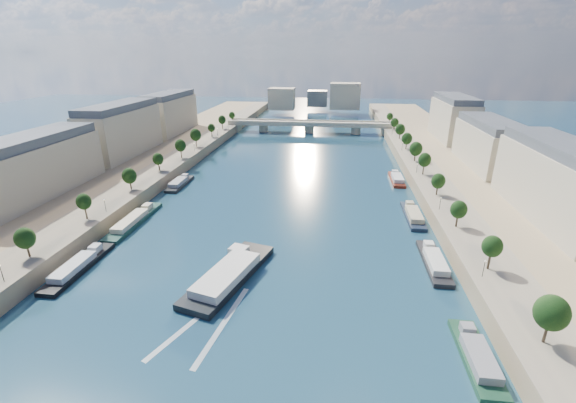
# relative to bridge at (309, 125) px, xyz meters

# --- Properties ---
(ground) EXTENTS (700.00, 700.00, 0.00)m
(ground) POSITION_rel_bridge_xyz_m (0.00, -131.43, -5.08)
(ground) COLOR #0D293B
(ground) RESTS_ON ground
(quay_left) EXTENTS (44.00, 520.00, 5.00)m
(quay_left) POSITION_rel_bridge_xyz_m (-72.00, -131.43, -2.58)
(quay_left) COLOR #9E8460
(quay_left) RESTS_ON ground
(quay_right) EXTENTS (44.00, 520.00, 5.00)m
(quay_right) POSITION_rel_bridge_xyz_m (72.00, -131.43, -2.58)
(quay_right) COLOR #9E8460
(quay_right) RESTS_ON ground
(pave_left) EXTENTS (14.00, 520.00, 0.10)m
(pave_left) POSITION_rel_bridge_xyz_m (-57.00, -131.43, -0.03)
(pave_left) COLOR gray
(pave_left) RESTS_ON quay_left
(pave_right) EXTENTS (14.00, 520.00, 0.10)m
(pave_right) POSITION_rel_bridge_xyz_m (57.00, -131.43, -0.03)
(pave_right) COLOR gray
(pave_right) RESTS_ON quay_right
(trees_left) EXTENTS (4.80, 268.80, 8.26)m
(trees_left) POSITION_rel_bridge_xyz_m (-55.00, -129.43, 5.39)
(trees_left) COLOR #382B1E
(trees_left) RESTS_ON ground
(trees_right) EXTENTS (4.80, 268.80, 8.26)m
(trees_right) POSITION_rel_bridge_xyz_m (55.00, -121.43, 5.39)
(trees_right) COLOR #382B1E
(trees_right) RESTS_ON ground
(lamps_left) EXTENTS (0.36, 200.36, 4.28)m
(lamps_left) POSITION_rel_bridge_xyz_m (-52.50, -141.43, 2.70)
(lamps_left) COLOR black
(lamps_left) RESTS_ON ground
(lamps_right) EXTENTS (0.36, 200.36, 4.28)m
(lamps_right) POSITION_rel_bridge_xyz_m (52.50, -126.43, 2.70)
(lamps_right) COLOR black
(lamps_right) RESTS_ON ground
(buildings_left) EXTENTS (16.00, 226.00, 23.20)m
(buildings_left) POSITION_rel_bridge_xyz_m (-85.00, -119.43, 11.37)
(buildings_left) COLOR #C6B498
(buildings_left) RESTS_ON ground
(buildings_right) EXTENTS (16.00, 226.00, 23.20)m
(buildings_right) POSITION_rel_bridge_xyz_m (85.00, -119.43, 11.37)
(buildings_right) COLOR #C6B498
(buildings_right) RESTS_ON ground
(skyline) EXTENTS (79.00, 42.00, 22.00)m
(skyline) POSITION_rel_bridge_xyz_m (3.19, 88.09, 9.57)
(skyline) COLOR #C6B498
(skyline) RESTS_ON ground
(bridge) EXTENTS (112.00, 12.00, 8.15)m
(bridge) POSITION_rel_bridge_xyz_m (0.00, 0.00, 0.00)
(bridge) COLOR #C1B79E
(bridge) RESTS_ON ground
(tour_barge) EXTENTS (17.37, 33.36, 4.35)m
(tour_barge) POSITION_rel_bridge_xyz_m (-5.97, -186.67, -3.79)
(tour_barge) COLOR black
(tour_barge) RESTS_ON ground
(wake) EXTENTS (14.41, 25.90, 0.04)m
(wake) POSITION_rel_bridge_xyz_m (-5.97, -203.16, -5.06)
(wake) COLOR silver
(wake) RESTS_ON ground
(moored_barges_left) EXTENTS (5.00, 156.24, 3.60)m
(moored_barges_left) POSITION_rel_bridge_xyz_m (-45.50, -178.94, -4.24)
(moored_barges_left) COLOR #182335
(moored_barges_left) RESTS_ON ground
(moored_barges_right) EXTENTS (5.00, 167.38, 3.60)m
(moored_barges_right) POSITION_rel_bridge_xyz_m (45.50, -176.33, -4.24)
(moored_barges_right) COLOR black
(moored_barges_right) RESTS_ON ground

